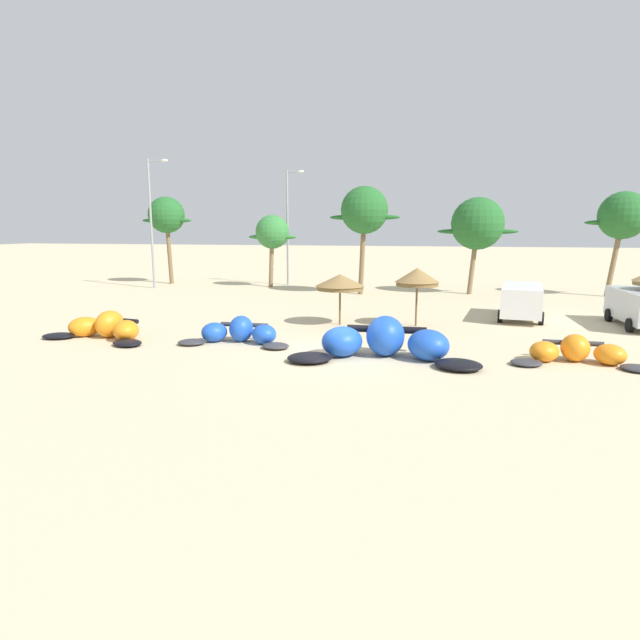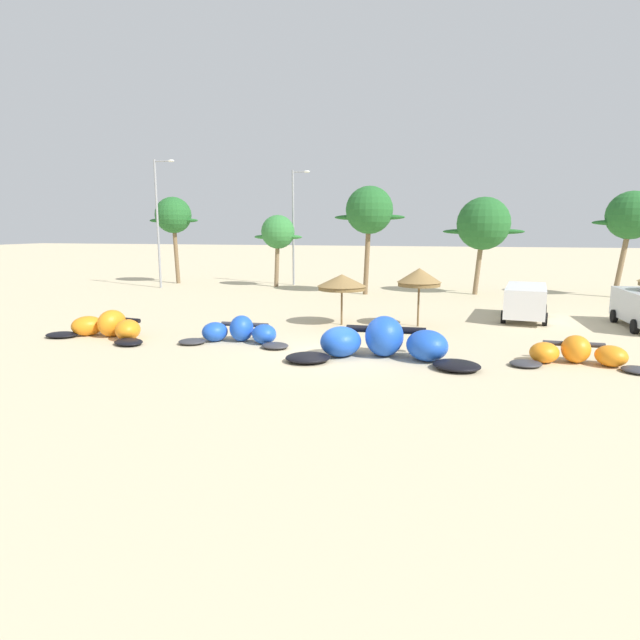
{
  "view_description": "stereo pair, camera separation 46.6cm",
  "coord_description": "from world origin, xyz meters",
  "px_view_note": "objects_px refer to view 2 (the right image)",
  "views": [
    {
      "loc": [
        4.12,
        -19.72,
        4.89
      ],
      "look_at": [
        -0.93,
        2.0,
        1.0
      ],
      "focal_mm": 29.51,
      "sensor_mm": 36.0,
      "label": 1
    },
    {
      "loc": [
        4.57,
        -19.61,
        4.89
      ],
      "look_at": [
        -0.93,
        2.0,
        1.0
      ],
      "focal_mm": 29.51,
      "sensor_mm": 36.0,
      "label": 2
    }
  ],
  "objects_px": {
    "kite_left": "(239,333)",
    "kite_center": "(577,354)",
    "palm_leftmost": "(173,216)",
    "palm_center_left": "(483,224)",
    "beach_umbrella_near_van": "(342,282)",
    "kite_far_left": "(107,327)",
    "beach_umbrella_middle": "(419,277)",
    "parked_car_second": "(526,299)",
    "lamppost_west": "(159,218)",
    "kite_left_of_center": "(383,343)",
    "palm_left": "(278,233)",
    "palm_center_right": "(631,216)",
    "palm_left_of_gap": "(369,211)",
    "lamppost_west_center": "(294,222)"
  },
  "relations": [
    {
      "from": "palm_left_of_gap",
      "to": "palm_center_left",
      "type": "distance_m",
      "value": 8.45
    },
    {
      "from": "parked_car_second",
      "to": "palm_leftmost",
      "type": "relative_size",
      "value": 0.69
    },
    {
      "from": "parked_car_second",
      "to": "lamppost_west",
      "type": "distance_m",
      "value": 29.23
    },
    {
      "from": "beach_umbrella_near_van",
      "to": "parked_car_second",
      "type": "height_order",
      "value": "beach_umbrella_near_van"
    },
    {
      "from": "kite_center",
      "to": "parked_car_second",
      "type": "distance_m",
      "value": 9.84
    },
    {
      "from": "palm_left_of_gap",
      "to": "palm_left",
      "type": "bearing_deg",
      "value": 158.03
    },
    {
      "from": "beach_umbrella_middle",
      "to": "palm_left_of_gap",
      "type": "xyz_separation_m",
      "value": [
        -4.53,
        12.38,
        3.66
      ]
    },
    {
      "from": "kite_far_left",
      "to": "kite_left_of_center",
      "type": "height_order",
      "value": "kite_left_of_center"
    },
    {
      "from": "kite_left_of_center",
      "to": "palm_center_left",
      "type": "relative_size",
      "value": 1.04
    },
    {
      "from": "kite_left_of_center",
      "to": "palm_left_of_gap",
      "type": "bearing_deg",
      "value": 100.76
    },
    {
      "from": "palm_center_left",
      "to": "beach_umbrella_middle",
      "type": "bearing_deg",
      "value": -104.18
    },
    {
      "from": "kite_left",
      "to": "palm_left",
      "type": "relative_size",
      "value": 0.86
    },
    {
      "from": "kite_left_of_center",
      "to": "palm_center_left",
      "type": "xyz_separation_m",
      "value": [
        4.46,
        21.45,
        4.61
      ]
    },
    {
      "from": "palm_leftmost",
      "to": "palm_center_left",
      "type": "height_order",
      "value": "palm_leftmost"
    },
    {
      "from": "kite_left",
      "to": "beach_umbrella_middle",
      "type": "height_order",
      "value": "beach_umbrella_middle"
    },
    {
      "from": "beach_umbrella_middle",
      "to": "palm_center_right",
      "type": "bearing_deg",
      "value": 48.13
    },
    {
      "from": "palm_center_right",
      "to": "lamppost_west",
      "type": "bearing_deg",
      "value": -175.82
    },
    {
      "from": "kite_left_of_center",
      "to": "beach_umbrella_middle",
      "type": "distance_m",
      "value": 7.38
    },
    {
      "from": "kite_center",
      "to": "lamppost_west",
      "type": "distance_m",
      "value": 34.19
    },
    {
      "from": "kite_center",
      "to": "lamppost_west",
      "type": "relative_size",
      "value": 0.49
    },
    {
      "from": "palm_leftmost",
      "to": "palm_center_right",
      "type": "height_order",
      "value": "palm_leftmost"
    },
    {
      "from": "parked_car_second",
      "to": "palm_leftmost",
      "type": "xyz_separation_m",
      "value": [
        -28.19,
        12.65,
        4.89
      ]
    },
    {
      "from": "kite_left",
      "to": "parked_car_second",
      "type": "height_order",
      "value": "parked_car_second"
    },
    {
      "from": "kite_center",
      "to": "parked_car_second",
      "type": "height_order",
      "value": "parked_car_second"
    },
    {
      "from": "beach_umbrella_middle",
      "to": "palm_left_of_gap",
      "type": "height_order",
      "value": "palm_left_of_gap"
    },
    {
      "from": "kite_left",
      "to": "parked_car_second",
      "type": "bearing_deg",
      "value": 36.23
    },
    {
      "from": "palm_leftmost",
      "to": "lamppost_west",
      "type": "xyz_separation_m",
      "value": [
        0.76,
        -3.67,
        -0.24
      ]
    },
    {
      "from": "parked_car_second",
      "to": "beach_umbrella_near_van",
      "type": "bearing_deg",
      "value": -156.42
    },
    {
      "from": "kite_left",
      "to": "lamppost_west",
      "type": "height_order",
      "value": "lamppost_west"
    },
    {
      "from": "kite_left",
      "to": "kite_center",
      "type": "distance_m",
      "value": 13.41
    },
    {
      "from": "palm_leftmost",
      "to": "palm_center_left",
      "type": "bearing_deg",
      "value": -4.01
    },
    {
      "from": "beach_umbrella_near_van",
      "to": "palm_center_right",
      "type": "xyz_separation_m",
      "value": [
        17.4,
        15.66,
        3.54
      ]
    },
    {
      "from": "kite_left_of_center",
      "to": "kite_far_left",
      "type": "bearing_deg",
      "value": 176.4
    },
    {
      "from": "beach_umbrella_near_van",
      "to": "palm_center_right",
      "type": "height_order",
      "value": "palm_center_right"
    },
    {
      "from": "kite_left",
      "to": "palm_leftmost",
      "type": "xyz_separation_m",
      "value": [
        -15.43,
        22.0,
        5.54
      ]
    },
    {
      "from": "palm_center_left",
      "to": "kite_left_of_center",
      "type": "bearing_deg",
      "value": -101.74
    },
    {
      "from": "kite_left_of_center",
      "to": "lamppost_west",
      "type": "height_order",
      "value": "lamppost_west"
    },
    {
      "from": "beach_umbrella_near_van",
      "to": "palm_center_left",
      "type": "xyz_separation_m",
      "value": [
        7.47,
        14.89,
        3.01
      ]
    },
    {
      "from": "beach_umbrella_near_van",
      "to": "palm_center_left",
      "type": "height_order",
      "value": "palm_center_left"
    },
    {
      "from": "kite_left",
      "to": "lamppost_west_center",
      "type": "distance_m",
      "value": 24.25
    },
    {
      "from": "palm_left",
      "to": "palm_leftmost",
      "type": "bearing_deg",
      "value": 177.05
    },
    {
      "from": "parked_car_second",
      "to": "kite_left",
      "type": "bearing_deg",
      "value": -143.77
    },
    {
      "from": "kite_far_left",
      "to": "kite_center",
      "type": "bearing_deg",
      "value": 0.17
    },
    {
      "from": "beach_umbrella_near_van",
      "to": "kite_far_left",
      "type": "bearing_deg",
      "value": -149.07
    },
    {
      "from": "kite_far_left",
      "to": "palm_leftmost",
      "type": "xyz_separation_m",
      "value": [
        -9.21,
        22.5,
        5.51
      ]
    },
    {
      "from": "kite_center",
      "to": "beach_umbrella_middle",
      "type": "relative_size",
      "value": 1.73
    },
    {
      "from": "kite_far_left",
      "to": "kite_left_of_center",
      "type": "distance_m",
      "value": 12.67
    },
    {
      "from": "kite_left",
      "to": "lamppost_west_center",
      "type": "bearing_deg",
      "value": 101.13
    },
    {
      "from": "beach_umbrella_near_van",
      "to": "parked_car_second",
      "type": "xyz_separation_m",
      "value": [
        9.34,
        4.08,
        -1.11
      ]
    },
    {
      "from": "kite_far_left",
      "to": "beach_umbrella_near_van",
      "type": "bearing_deg",
      "value": 30.93
    }
  ]
}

